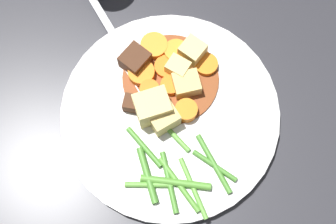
# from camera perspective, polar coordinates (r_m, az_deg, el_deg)

# --- Properties ---
(ground_plane) EXTENTS (3.00, 3.00, 0.00)m
(ground_plane) POSITION_cam_1_polar(r_m,az_deg,el_deg) (0.61, 0.00, -0.42)
(ground_plane) COLOR #2D2D33
(dinner_plate) EXTENTS (0.27, 0.27, 0.01)m
(dinner_plate) POSITION_cam_1_polar(r_m,az_deg,el_deg) (0.60, 0.00, -0.21)
(dinner_plate) COLOR white
(dinner_plate) RESTS_ON ground_plane
(stew_sauce) EXTENTS (0.12, 0.12, 0.00)m
(stew_sauce) POSITION_cam_1_polar(r_m,az_deg,el_deg) (0.61, -0.39, 3.99)
(stew_sauce) COLOR brown
(stew_sauce) RESTS_ON dinner_plate
(carrot_slice_0) EXTENTS (0.04, 0.04, 0.01)m
(carrot_slice_0) POSITION_cam_1_polar(r_m,az_deg,el_deg) (0.61, -0.45, 5.35)
(carrot_slice_0) COLOR orange
(carrot_slice_0) RESTS_ON dinner_plate
(carrot_slice_1) EXTENTS (0.03, 0.03, 0.01)m
(carrot_slice_1) POSITION_cam_1_polar(r_m,az_deg,el_deg) (0.62, 0.71, 7.18)
(carrot_slice_1) COLOR orange
(carrot_slice_1) RESTS_ON dinner_plate
(carrot_slice_2) EXTENTS (0.04, 0.04, 0.01)m
(carrot_slice_2) POSITION_cam_1_polar(r_m,az_deg,el_deg) (0.63, -1.91, 7.82)
(carrot_slice_2) COLOR orange
(carrot_slice_2) RESTS_ON dinner_plate
(carrot_slice_3) EXTENTS (0.04, 0.04, 0.01)m
(carrot_slice_3) POSITION_cam_1_polar(r_m,az_deg,el_deg) (0.62, 4.27, 5.63)
(carrot_slice_3) COLOR orange
(carrot_slice_3) RESTS_ON dinner_plate
(carrot_slice_4) EXTENTS (0.03, 0.03, 0.01)m
(carrot_slice_4) POSITION_cam_1_polar(r_m,az_deg,el_deg) (0.59, 1.91, 0.42)
(carrot_slice_4) COLOR orange
(carrot_slice_4) RESTS_ON dinner_plate
(carrot_slice_5) EXTENTS (0.03, 0.03, 0.01)m
(carrot_slice_5) POSITION_cam_1_polar(r_m,az_deg,el_deg) (0.60, -2.44, 2.61)
(carrot_slice_5) COLOR orange
(carrot_slice_5) RESTS_ON dinner_plate
(carrot_slice_6) EXTENTS (0.04, 0.04, 0.01)m
(carrot_slice_6) POSITION_cam_1_polar(r_m,az_deg,el_deg) (0.61, -3.42, 4.63)
(carrot_slice_6) COLOR orange
(carrot_slice_6) RESTS_ON dinner_plate
(carrot_slice_7) EXTENTS (0.04, 0.04, 0.01)m
(carrot_slice_7) POSITION_cam_1_polar(r_m,az_deg,el_deg) (0.60, 0.27, 3.15)
(carrot_slice_7) COLOR orange
(carrot_slice_7) RESTS_ON dinner_plate
(potato_chunk_0) EXTENTS (0.05, 0.05, 0.04)m
(potato_chunk_0) POSITION_cam_1_polar(r_m,az_deg,el_deg) (0.58, -2.12, 0.85)
(potato_chunk_0) COLOR #E5CC7A
(potato_chunk_0) RESTS_ON dinner_plate
(potato_chunk_1) EXTENTS (0.03, 0.03, 0.02)m
(potato_chunk_1) POSITION_cam_1_polar(r_m,az_deg,el_deg) (0.61, 0.93, 5.21)
(potato_chunk_1) COLOR #E5CC7A
(potato_chunk_1) RESTS_ON dinner_plate
(potato_chunk_2) EXTENTS (0.04, 0.04, 0.03)m
(potato_chunk_2) POSITION_cam_1_polar(r_m,az_deg,el_deg) (0.58, -0.86, -0.67)
(potato_chunk_2) COLOR #DBBC6B
(potato_chunk_2) RESTS_ON dinner_plate
(potato_chunk_3) EXTENTS (0.04, 0.04, 0.02)m
(potato_chunk_3) POSITION_cam_1_polar(r_m,az_deg,el_deg) (0.60, 1.94, 3.32)
(potato_chunk_3) COLOR #DBBC6B
(potato_chunk_3) RESTS_ON dinner_plate
(potato_chunk_4) EXTENTS (0.04, 0.04, 0.03)m
(potato_chunk_4) POSITION_cam_1_polar(r_m,az_deg,el_deg) (0.61, 2.67, 7.19)
(potato_chunk_4) COLOR #E5CC7A
(potato_chunk_4) RESTS_ON dinner_plate
(meat_chunk_0) EXTENTS (0.04, 0.04, 0.02)m
(meat_chunk_0) POSITION_cam_1_polar(r_m,az_deg,el_deg) (0.61, -4.18, 6.17)
(meat_chunk_0) COLOR #4C2B19
(meat_chunk_0) RESTS_ON dinner_plate
(meat_chunk_1) EXTENTS (0.02, 0.03, 0.02)m
(meat_chunk_1) POSITION_cam_1_polar(r_m,az_deg,el_deg) (0.59, -4.43, 1.01)
(meat_chunk_1) COLOR #4C2B19
(meat_chunk_1) RESTS_ON dinner_plate
(green_bean_0) EXTENTS (0.07, 0.04, 0.01)m
(green_bean_0) POSITION_cam_1_polar(r_m,az_deg,el_deg) (0.57, 2.74, -9.02)
(green_bean_0) COLOR #66AD42
(green_bean_0) RESTS_ON dinner_plate
(green_bean_1) EXTENTS (0.05, 0.05, 0.01)m
(green_bean_1) POSITION_cam_1_polar(r_m,az_deg,el_deg) (0.58, -3.09, -4.18)
(green_bean_1) COLOR #4C8E33
(green_bean_1) RESTS_ON dinner_plate
(green_bean_2) EXTENTS (0.07, 0.04, 0.01)m
(green_bean_2) POSITION_cam_1_polar(r_m,az_deg,el_deg) (0.58, 5.20, -6.13)
(green_bean_2) COLOR #4C8E33
(green_bean_2) RESTS_ON dinner_plate
(green_bean_3) EXTENTS (0.05, 0.05, 0.01)m
(green_bean_3) POSITION_cam_1_polar(r_m,az_deg,el_deg) (0.59, 0.21, -2.26)
(green_bean_3) COLOR #66AD42
(green_bean_3) RESTS_ON dinner_plate
(green_bean_4) EXTENTS (0.02, 0.08, 0.01)m
(green_bean_4) POSITION_cam_1_polar(r_m,az_deg,el_deg) (0.57, 0.64, -8.36)
(green_bean_4) COLOR #599E38
(green_bean_4) RESTS_ON dinner_plate
(green_bean_5) EXTENTS (0.01, 0.06, 0.01)m
(green_bean_5) POSITION_cam_1_polar(r_m,az_deg,el_deg) (0.57, -2.59, -8.61)
(green_bean_5) COLOR #66AD42
(green_bean_5) RESTS_ON dinner_plate
(green_bean_6) EXTENTS (0.07, 0.05, 0.01)m
(green_bean_6) POSITION_cam_1_polar(r_m,az_deg,el_deg) (0.57, 1.06, -8.60)
(green_bean_6) COLOR #599E38
(green_bean_6) RESTS_ON dinner_plate
(green_bean_7) EXTENTS (0.07, 0.03, 0.01)m
(green_bean_7) POSITION_cam_1_polar(r_m,az_deg,el_deg) (0.57, -2.73, -7.51)
(green_bean_7) COLOR #4C8E33
(green_bean_7) RESTS_ON dinner_plate
(green_bean_8) EXTENTS (0.07, 0.02, 0.01)m
(green_bean_8) POSITION_cam_1_polar(r_m,az_deg,el_deg) (0.57, 0.07, -8.33)
(green_bean_8) COLOR #4C8E33
(green_bean_8) RESTS_ON dinner_plate
(green_bean_9) EXTENTS (0.04, 0.05, 0.01)m
(green_bean_9) POSITION_cam_1_polar(r_m,az_deg,el_deg) (0.58, 5.30, -6.37)
(green_bean_9) COLOR #4C8E33
(green_bean_9) RESTS_ON dinner_plate
(fork) EXTENTS (0.16, 0.10, 0.00)m
(fork) POSITION_cam_1_polar(r_m,az_deg,el_deg) (0.63, -5.55, 7.18)
(fork) COLOR silver
(fork) RESTS_ON dinner_plate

